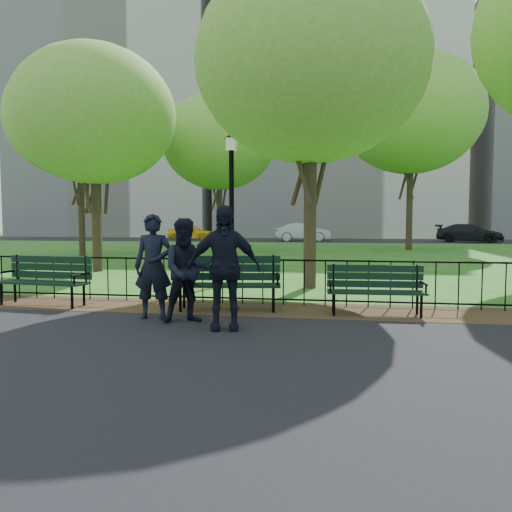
% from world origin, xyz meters
% --- Properties ---
extents(ground, '(120.00, 120.00, 0.00)m').
position_xyz_m(ground, '(0.00, 0.00, 0.00)').
color(ground, '#2D6219').
extents(asphalt_path, '(60.00, 9.20, 0.01)m').
position_xyz_m(asphalt_path, '(0.00, -3.40, 0.01)').
color(asphalt_path, black).
rests_on(asphalt_path, ground).
extents(dirt_strip, '(60.00, 1.60, 0.01)m').
position_xyz_m(dirt_strip, '(0.00, 1.50, 0.01)').
color(dirt_strip, '#3D2F19').
rests_on(dirt_strip, ground).
extents(far_street, '(70.00, 9.00, 0.01)m').
position_xyz_m(far_street, '(0.00, 35.00, 0.01)').
color(far_street, black).
rests_on(far_street, ground).
extents(iron_fence, '(24.06, 0.06, 1.00)m').
position_xyz_m(iron_fence, '(0.00, 2.00, 0.50)').
color(iron_fence, black).
rests_on(iron_fence, ground).
extents(apartment_west, '(22.00, 15.00, 26.00)m').
position_xyz_m(apartment_west, '(-22.00, 48.00, 13.00)').
color(apartment_west, beige).
rests_on(apartment_west, ground).
extents(apartment_mid, '(24.00, 15.00, 30.00)m').
position_xyz_m(apartment_mid, '(2.00, 48.00, 15.00)').
color(apartment_mid, silver).
rests_on(apartment_mid, ground).
extents(park_bench_main, '(1.96, 0.83, 1.08)m').
position_xyz_m(park_bench_main, '(0.15, 1.19, 0.68)').
color(park_bench_main, black).
rests_on(park_bench_main, ground).
extents(park_bench_left_a, '(1.86, 0.75, 1.03)m').
position_xyz_m(park_bench_left_a, '(-3.12, 1.27, 0.59)').
color(park_bench_left_a, black).
rests_on(park_bench_left_a, ground).
extents(park_bench_right_a, '(1.68, 0.60, 0.94)m').
position_xyz_m(park_bench_right_a, '(3.08, 1.29, 0.54)').
color(park_bench_right_a, black).
rests_on(park_bench_right_a, ground).
extents(lamppost, '(0.35, 0.35, 3.91)m').
position_xyz_m(lamppost, '(-0.34, 5.33, 2.13)').
color(lamppost, black).
rests_on(lamppost, ground).
extents(tree_near_w, '(5.16, 5.16, 7.19)m').
position_xyz_m(tree_near_w, '(-5.29, 7.59, 4.99)').
color(tree_near_w, '#2D2116').
rests_on(tree_near_w, ground).
extents(tree_near_e, '(5.53, 5.53, 7.71)m').
position_xyz_m(tree_near_e, '(1.75, 4.65, 5.35)').
color(tree_near_e, '#2D2116').
rests_on(tree_near_e, ground).
extents(tree_mid_w, '(6.53, 6.53, 9.10)m').
position_xyz_m(tree_mid_w, '(-9.42, 14.16, 6.32)').
color(tree_mid_w, '#2D2116').
rests_on(tree_mid_w, ground).
extents(tree_far_c, '(6.06, 6.06, 8.44)m').
position_xyz_m(tree_far_c, '(-3.93, 18.75, 5.86)').
color(tree_far_c, '#2D2116').
rests_on(tree_far_c, ground).
extents(tree_far_e, '(7.85, 7.85, 10.94)m').
position_xyz_m(tree_far_e, '(6.33, 21.73, 7.60)').
color(tree_far_e, '#2D2116').
rests_on(tree_far_e, ground).
extents(person_left, '(0.68, 0.49, 1.74)m').
position_xyz_m(person_left, '(-0.58, 0.35, 0.88)').
color(person_left, black).
rests_on(person_left, asphalt_path).
extents(person_mid, '(0.91, 0.72, 1.66)m').
position_xyz_m(person_mid, '(0.07, 0.11, 0.84)').
color(person_mid, black).
rests_on(person_mid, asphalt_path).
extents(person_right, '(1.15, 0.63, 1.85)m').
position_xyz_m(person_right, '(0.76, -0.29, 0.94)').
color(person_right, black).
rests_on(person_right, asphalt_path).
extents(taxi, '(3.98, 1.61, 1.35)m').
position_xyz_m(taxi, '(-10.32, 34.44, 0.69)').
color(taxi, yellow).
rests_on(taxi, far_street).
extents(sedan_silver, '(4.64, 2.34, 1.46)m').
position_xyz_m(sedan_silver, '(-0.52, 33.13, 0.74)').
color(sedan_silver, '#B6B9BE').
rests_on(sedan_silver, far_street).
extents(sedan_dark, '(5.23, 3.54, 1.41)m').
position_xyz_m(sedan_dark, '(12.30, 32.90, 0.71)').
color(sedan_dark, black).
rests_on(sedan_dark, far_street).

